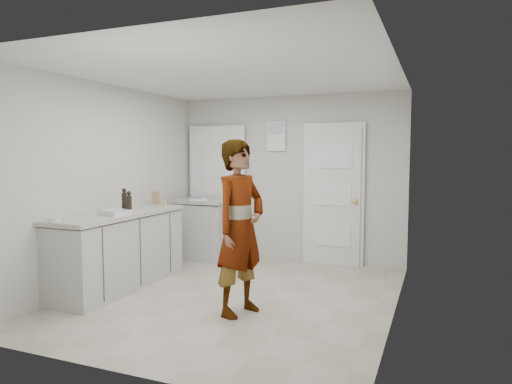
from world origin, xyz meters
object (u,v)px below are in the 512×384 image
at_px(person, 240,227).
at_px(baking_dish, 115,213).
at_px(oil_cruet_a, 129,202).
at_px(cake_mix_box, 156,198).
at_px(oil_cruet_b, 124,200).
at_px(spice_jar, 165,203).
at_px(egg_bowl, 55,220).

xyz_separation_m(person, baking_dish, (-1.62, 0.07, 0.07)).
bearing_deg(oil_cruet_a, cake_mix_box, 103.22).
relative_size(person, oil_cruet_b, 6.19).
bearing_deg(person, spice_jar, 72.66).
height_order(spice_jar, baking_dish, spice_jar).
relative_size(oil_cruet_a, egg_bowl, 2.13).
bearing_deg(oil_cruet_a, egg_bowl, -102.97).
relative_size(spice_jar, baking_dish, 0.19).
xyz_separation_m(person, cake_mix_box, (-1.81, 1.18, 0.13)).
distance_m(cake_mix_box, oil_cruet_b, 0.79).
height_order(cake_mix_box, egg_bowl, cake_mix_box).
bearing_deg(spice_jar, oil_cruet_a, -89.73).
bearing_deg(oil_cruet_a, person, -11.31).
bearing_deg(cake_mix_box, egg_bowl, -92.60).
height_order(cake_mix_box, oil_cruet_a, oil_cruet_a).
height_order(cake_mix_box, oil_cruet_b, oil_cruet_b).
bearing_deg(cake_mix_box, oil_cruet_a, -78.96).
relative_size(oil_cruet_a, oil_cruet_b, 0.91).
relative_size(cake_mix_box, oil_cruet_a, 0.69).
bearing_deg(oil_cruet_b, spice_jar, 80.03).
height_order(person, egg_bowl, person).
distance_m(cake_mix_box, egg_bowl, 1.80).
distance_m(person, baking_dish, 1.62).
xyz_separation_m(oil_cruet_b, baking_dish, (0.12, -0.33, -0.11)).
xyz_separation_m(cake_mix_box, egg_bowl, (-0.01, -1.80, -0.07)).
distance_m(person, egg_bowl, 1.92).
bearing_deg(baking_dish, spice_jar, 89.58).
xyz_separation_m(baking_dish, egg_bowl, (-0.20, -0.69, -0.00)).
distance_m(oil_cruet_a, oil_cruet_b, 0.15).
bearing_deg(egg_bowl, person, 18.66).
height_order(oil_cruet_a, egg_bowl, oil_cruet_a).
height_order(spice_jar, oil_cruet_a, oil_cruet_a).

